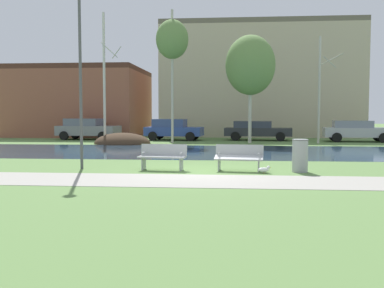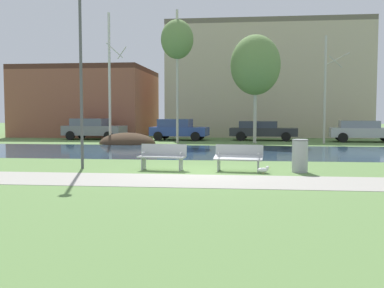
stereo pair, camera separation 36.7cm
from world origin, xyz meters
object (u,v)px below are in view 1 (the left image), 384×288
parked_sedan_second_blue (173,129)px  parked_hatch_third_dark (257,130)px  streetlamp (80,52)px  bench_left (163,156)px  parked_wagon_fourth_silver (356,130)px  seagull (264,170)px  trash_bin (300,155)px  parked_van_nearest_grey (87,129)px  bench_right (239,157)px

parked_sedan_second_blue → parked_hatch_third_dark: size_ratio=0.87×
streetlamp → parked_sedan_second_blue: streetlamp is taller
streetlamp → parked_hatch_third_dark: bearing=68.0°
bench_left → parked_hatch_third_dark: 17.68m
streetlamp → parked_wagon_fourth_silver: (13.53, 16.13, -3.26)m
parked_sedan_second_blue → parked_wagon_fourth_silver: size_ratio=0.91×
seagull → parked_wagon_fourth_silver: bearing=66.4°
seagull → parked_hatch_third_dark: parked_hatch_third_dark is taller
parked_sedan_second_blue → parked_wagon_fourth_silver: parked_sedan_second_blue is taller
seagull → streetlamp: (-6.20, 0.70, 3.89)m
bench_left → trash_bin: bearing=-1.2°
parked_hatch_third_dark → parked_van_nearest_grey: bearing=-178.7°
bench_right → parked_sedan_second_blue: 17.46m
bench_right → parked_van_nearest_grey: size_ratio=0.36×
parked_sedan_second_blue → streetlamp: bearing=-93.3°
bench_left → parked_hatch_third_dark: (4.07, 17.21, 0.26)m
seagull → parked_van_nearest_grey: (-11.52, 17.53, 0.68)m
parked_sedan_second_blue → parked_wagon_fourth_silver: bearing=-3.0°
trash_bin → parked_van_nearest_grey: parked_van_nearest_grey is taller
bench_right → streetlamp: (-5.41, 0.10, 3.55)m
bench_left → streetlamp: bearing=178.0°
bench_right → parked_hatch_third_dark: 17.27m
bench_left → parked_sedan_second_blue: parked_sedan_second_blue is taller
parked_van_nearest_grey → parked_sedan_second_blue: 6.29m
streetlamp → bench_left: bearing=-2.0°
bench_right → trash_bin: (1.99, -0.10, 0.08)m
parked_wagon_fourth_silver → parked_van_nearest_grey: bearing=177.9°
streetlamp → parked_hatch_third_dark: 18.74m
bench_right → seagull: 1.05m
seagull → parked_hatch_third_dark: (0.71, 17.81, 0.60)m
trash_bin → parked_hatch_third_dark: (-0.48, 17.30, 0.18)m
trash_bin → seagull: 1.37m
parked_hatch_third_dark → parked_wagon_fourth_silver: 6.70m
bench_left → parked_wagon_fourth_silver: bearing=56.6°
trash_bin → seagull: size_ratio=2.60×
seagull → parked_wagon_fourth_silver: size_ratio=0.09×
seagull → parked_wagon_fourth_silver: 18.37m
trash_bin → parked_wagon_fourth_silver: (6.14, 16.32, 0.20)m
parked_van_nearest_grey → parked_hatch_third_dark: bearing=1.3°
seagull → parked_van_nearest_grey: parked_van_nearest_grey is taller
bench_left → parked_wagon_fourth_silver: 19.43m
seagull → parked_wagon_fourth_silver: (7.34, 16.83, 0.63)m
streetlamp → parked_wagon_fourth_silver: streetlamp is taller
bench_left → parked_wagon_fourth_silver: (10.69, 16.22, 0.29)m
parked_sedan_second_blue → parked_hatch_third_dark: parked_sedan_second_blue is taller
streetlamp → parked_hatch_third_dark: size_ratio=1.27×
parked_wagon_fourth_silver → seagull: bearing=-113.6°
parked_wagon_fourth_silver → parked_sedan_second_blue: bearing=177.0°
trash_bin → parked_van_nearest_grey: bearing=126.8°
trash_bin → parked_sedan_second_blue: 18.16m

